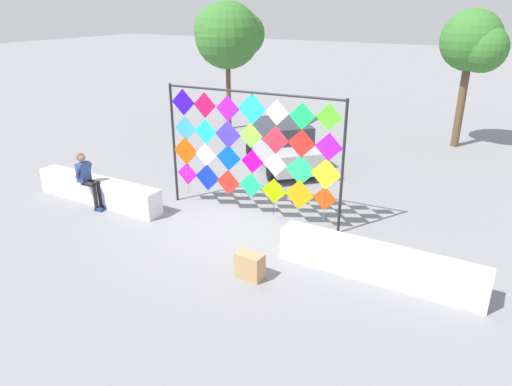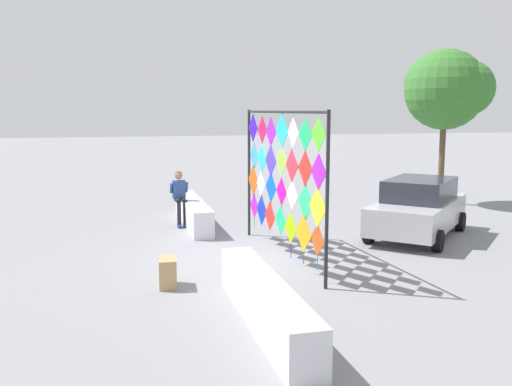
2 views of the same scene
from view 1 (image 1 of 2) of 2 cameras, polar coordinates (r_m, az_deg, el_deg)
ground at (r=11.94m, az=-3.59°, el=-4.12°), size 120.00×120.00×0.00m
plaza_ledge_left at (r=13.94m, az=-18.57°, el=0.26°), size 4.20×0.54×0.72m
plaza_ledge_right at (r=9.96m, az=14.58°, el=-8.20°), size 4.20×0.54×0.72m
kite_display_rack at (r=11.89m, az=-0.57°, el=5.80°), size 4.82×0.39×3.31m
seated_vendor at (r=13.45m, az=-19.79°, el=1.92°), size 0.72×0.53×1.56m
parked_car at (r=16.19m, az=3.35°, el=5.92°), size 3.96×3.96×1.52m
cardboard_box_large at (r=9.71m, az=-0.75°, el=-8.81°), size 0.59×0.36×0.55m
tree_broadleaf at (r=20.88m, az=-3.40°, el=18.68°), size 2.77×2.89×5.38m
tree_palm_like at (r=19.64m, az=24.81°, el=16.05°), size 2.44×2.22×5.11m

